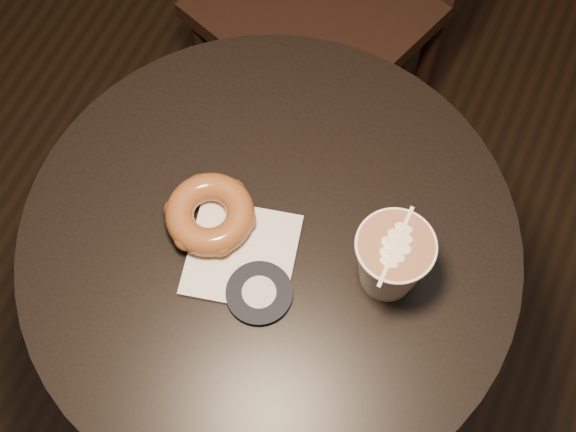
{
  "coord_description": "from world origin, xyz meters",
  "views": [
    {
      "loc": [
        0.2,
        -0.38,
        1.77
      ],
      "look_at": [
        0.01,
        0.03,
        0.79
      ],
      "focal_mm": 50.0,
      "sensor_mm": 36.0,
      "label": 1
    }
  ],
  "objects_px": {
    "cafe_table": "(272,289)",
    "pastry_bag": "(242,255)",
    "latte_cup": "(391,262)",
    "doughnut": "(210,214)"
  },
  "relations": [
    {
      "from": "cafe_table",
      "to": "latte_cup",
      "type": "relative_size",
      "value": 6.59
    },
    {
      "from": "doughnut",
      "to": "latte_cup",
      "type": "xyz_separation_m",
      "value": [
        0.25,
        0.02,
        0.03
      ]
    },
    {
      "from": "pastry_bag",
      "to": "latte_cup",
      "type": "height_order",
      "value": "latte_cup"
    },
    {
      "from": "pastry_bag",
      "to": "doughnut",
      "type": "height_order",
      "value": "doughnut"
    },
    {
      "from": "cafe_table",
      "to": "pastry_bag",
      "type": "xyz_separation_m",
      "value": [
        -0.02,
        -0.04,
        0.2
      ]
    },
    {
      "from": "doughnut",
      "to": "latte_cup",
      "type": "height_order",
      "value": "latte_cup"
    },
    {
      "from": "pastry_bag",
      "to": "latte_cup",
      "type": "xyz_separation_m",
      "value": [
        0.19,
        0.05,
        0.05
      ]
    },
    {
      "from": "cafe_table",
      "to": "pastry_bag",
      "type": "distance_m",
      "value": 0.21
    },
    {
      "from": "pastry_bag",
      "to": "doughnut",
      "type": "relative_size",
      "value": 1.17
    },
    {
      "from": "doughnut",
      "to": "latte_cup",
      "type": "bearing_deg",
      "value": 5.63
    }
  ]
}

